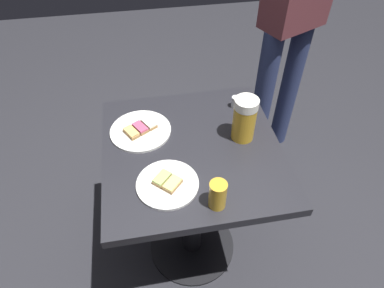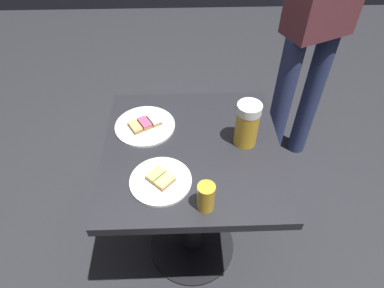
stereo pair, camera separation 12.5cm
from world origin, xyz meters
The scene contains 8 objects.
ground_plane centered at (0.00, 0.00, 0.00)m, with size 6.00×6.00×0.00m, color #28282D.
cafe_table centered at (0.00, 0.00, 0.56)m, with size 0.68×0.67×0.75m.
plate_near centered at (0.12, 0.18, 0.76)m, with size 0.24×0.24×0.03m.
plate_far centered at (-0.16, 0.11, 0.75)m, with size 0.21×0.21×0.03m.
beer_mug centered at (0.03, -0.20, 0.84)m, with size 0.13×0.12×0.18m.
beer_glass_small centered at (-0.27, -0.03, 0.80)m, with size 0.06×0.06×0.10m, color gold.
salt_shaker centered at (0.21, -0.22, 0.77)m, with size 0.03×0.03×0.05m, color silver.
patron_standing centered at (0.66, -0.63, 0.93)m, with size 0.29×0.37×1.59m.
Camera 2 is at (-0.88, 0.03, 1.65)m, focal length 31.49 mm.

